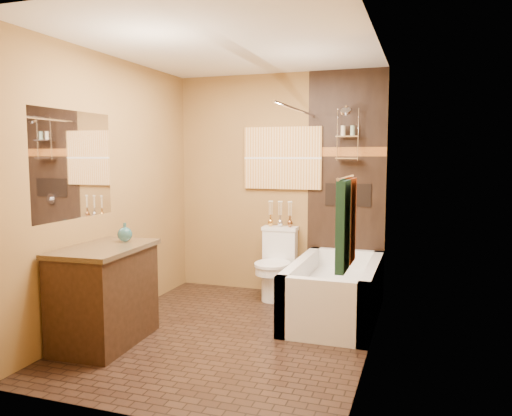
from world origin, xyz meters
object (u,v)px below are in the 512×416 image
at_px(bathtub, 335,295).
at_px(toilet, 276,263).
at_px(vanity, 105,295).
at_px(sunset_painting, 283,158).

distance_m(bathtub, toilet, 0.89).
bearing_deg(toilet, vanity, -121.70).
relative_size(sunset_painting, bathtub, 0.60).
xyz_separation_m(bathtub, toilet, (-0.74, 0.46, 0.17)).
relative_size(sunset_painting, toilet, 1.16).
xyz_separation_m(toilet, vanity, (-0.98, -1.74, 0.02)).
xyz_separation_m(sunset_painting, vanity, (-0.98, -2.00, -1.13)).
bearing_deg(toilet, bathtub, -34.37).
bearing_deg(vanity, sunset_painting, 60.64).
relative_size(sunset_painting, vanity, 0.93).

